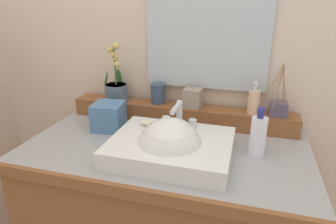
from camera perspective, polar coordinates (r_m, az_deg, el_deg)
name	(u,v)px	position (r m, az deg, el deg)	size (l,w,h in m)	color
wall_back	(190,11)	(1.46, 4.34, 19.02)	(2.88, 0.20, 2.75)	beige
back_ledge	(180,114)	(1.39, 2.35, -0.37)	(1.06, 0.10, 0.08)	brown
sink_basin	(170,149)	(1.09, 0.45, -7.20)	(0.44, 0.35, 0.27)	white
soap_bar	(149,123)	(1.19, -3.81, -2.09)	(0.07, 0.04, 0.02)	beige
potted_plant	(116,88)	(1.45, -10.06, 4.63)	(0.12, 0.13, 0.28)	slate
soap_dispenser	(254,101)	(1.32, 16.39, 2.09)	(0.05, 0.05, 0.14)	beige
tumbler_cup	(158,93)	(1.40, -1.94, 3.64)	(0.07, 0.07, 0.10)	#36475F
reed_diffuser	(278,108)	(1.33, 20.67, 0.74)	(0.10, 0.11, 0.23)	#504358
trinket_box	(193,98)	(1.34, 4.80, 2.68)	(0.08, 0.06, 0.09)	gray
lotion_bottle	(258,135)	(1.14, 17.17, -4.33)	(0.06, 0.06, 0.19)	white
tissue_box	(109,116)	(1.34, -11.50, -0.82)	(0.13, 0.13, 0.12)	teal
mirror	(208,16)	(1.34, 7.77, 18.00)	(0.55, 0.02, 0.64)	silver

